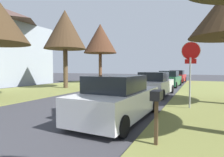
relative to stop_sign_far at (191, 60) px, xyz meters
The scene contains 8 objects.
stop_sign_far is the anchor object (origin of this frame).
street_tree_left_mid_b 12.17m from the stop_sign_far, 154.94° to the left, with size 3.76×3.76×7.00m.
street_tree_left_far 16.50m from the stop_sign_far, 131.93° to the left, with size 4.09×4.09×7.24m.
parked_sedan_white 3.94m from the stop_sign_far, 128.58° to the right, with size 2.09×4.47×1.57m.
parked_sedan_silver 4.71m from the stop_sign_far, 121.79° to the left, with size 2.09×4.47×1.57m.
parked_sedan_green 11.20m from the stop_sign_far, 102.07° to the left, with size 2.09×4.47×1.57m.
parked_sedan_red 17.53m from the stop_sign_far, 97.19° to the left, with size 2.09×4.47×1.57m.
curbside_mailbox 4.90m from the stop_sign_far, 96.59° to the right, with size 0.22×0.44×1.27m.
Camera 1 is at (4.98, 0.41, 1.83)m, focal length 30.74 mm.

